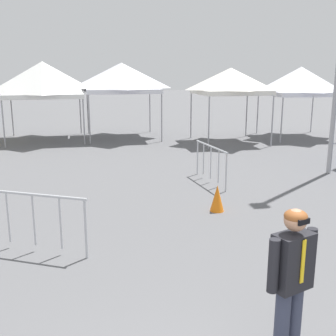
# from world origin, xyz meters

# --- Properties ---
(canopy_tent_far_right) EXTENTS (3.67, 3.67, 3.57)m
(canopy_tent_far_right) POSITION_xyz_m (-2.94, 17.60, 2.77)
(canopy_tent_far_right) COLOR #9E9EA3
(canopy_tent_far_right) RESTS_ON ground
(canopy_tent_behind_left) EXTENTS (3.45, 3.45, 3.52)m
(canopy_tent_behind_left) POSITION_xyz_m (0.62, 17.72, 2.83)
(canopy_tent_behind_left) COLOR #9E9EA3
(canopy_tent_behind_left) RESTS_ON ground
(canopy_tent_behind_center) EXTENTS (3.02, 3.02, 3.29)m
(canopy_tent_behind_center) POSITION_xyz_m (5.23, 15.50, 2.71)
(canopy_tent_behind_center) COLOR #9E9EA3
(canopy_tent_behind_center) RESTS_ON ground
(canopy_tent_center) EXTENTS (3.25, 3.25, 3.34)m
(canopy_tent_center) POSITION_xyz_m (8.99, 16.30, 2.67)
(canopy_tent_center) COLOR #9E9EA3
(canopy_tent_center) RESTS_ON ground
(person_foreground) EXTENTS (0.61, 0.37, 1.78)m
(person_foreground) POSITION_xyz_m (1.09, 1.44, 1.03)
(person_foreground) COLOR #33384C
(person_foreground) RESTS_ON ground
(crowd_barrier_near_person) EXTENTS (1.90, 0.99, 1.08)m
(crowd_barrier_near_person) POSITION_xyz_m (-1.93, 4.96, 0.75)
(crowd_barrier_near_person) COLOR #B7BABF
(crowd_barrier_near_person) RESTS_ON ground
(crowd_barrier_mid_lot) EXTENTS (0.32, 2.09, 1.08)m
(crowd_barrier_mid_lot) POSITION_xyz_m (2.43, 8.89, 0.75)
(crowd_barrier_mid_lot) COLOR #B7BABF
(crowd_barrier_mid_lot) RESTS_ON ground
(traffic_cone_lot_center) EXTENTS (0.32, 0.32, 0.62)m
(traffic_cone_lot_center) POSITION_xyz_m (1.87, 6.44, 0.31)
(traffic_cone_lot_center) COLOR orange
(traffic_cone_lot_center) RESTS_ON ground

